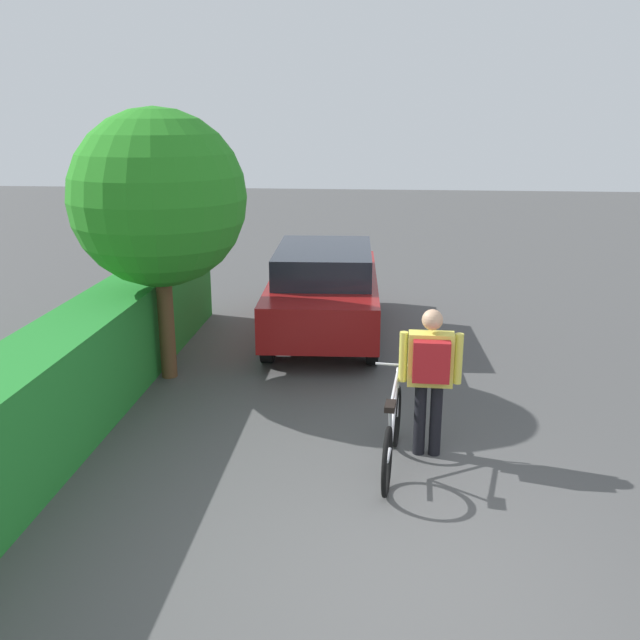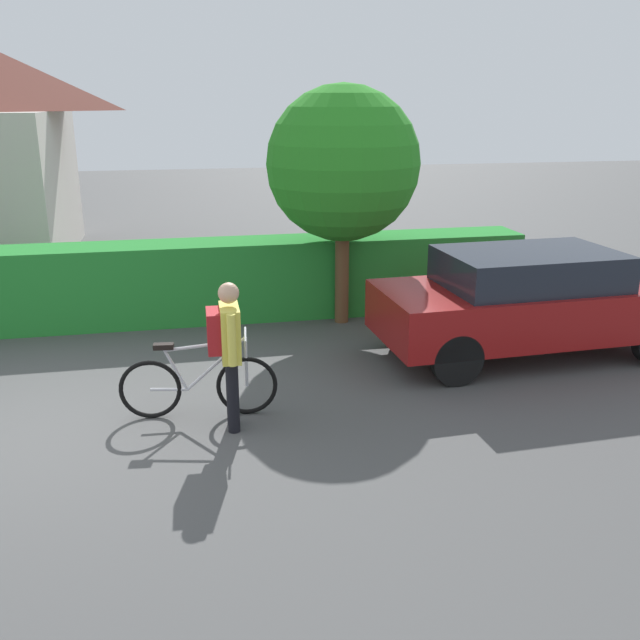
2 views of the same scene
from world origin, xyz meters
TOP-DOWN VIEW (x-y plane):
  - ground_plane at (0.00, 0.00)m, footprint 60.00×60.00m
  - hedge_row at (0.00, 3.95)m, footprint 15.07×0.90m
  - parked_car_near at (6.54, 1.32)m, footprint 4.37×1.92m
  - bicycle at (1.94, 0.20)m, footprint 1.77×0.50m
  - person_rider at (2.25, -0.18)m, footprint 0.35×0.67m
  - tree_kerbside at (4.33, 3.33)m, footprint 2.35×2.35m

SIDE VIEW (x-z plane):
  - ground_plane at x=0.00m, z-range 0.00..0.00m
  - bicycle at x=1.94m, z-range -0.10..0.87m
  - hedge_row at x=0.00m, z-range 0.00..1.27m
  - parked_car_near at x=6.54m, z-range 0.05..1.55m
  - person_rider at x=2.25m, z-range 0.18..1.82m
  - tree_kerbside at x=4.33m, z-range 0.66..4.35m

